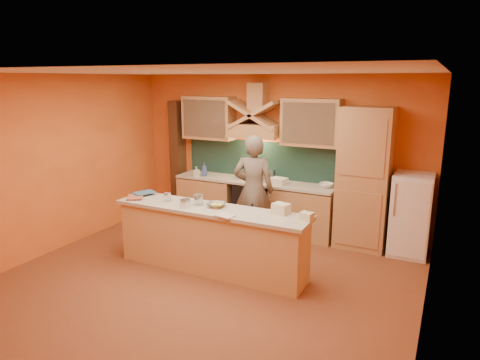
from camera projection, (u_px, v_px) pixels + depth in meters
The scene contains 36 objects.
floor at pixel (207, 279), 5.94m from camera, with size 5.50×5.00×0.01m, color brown.
ceiling at pixel (203, 72), 5.29m from camera, with size 5.50×5.00×0.01m, color white.
wall_back at pixel (276, 153), 7.80m from camera, with size 5.50×0.02×2.80m, color orange.
wall_front at pixel (45, 247), 3.44m from camera, with size 5.50×0.02×2.80m, color orange.
wall_left at pixel (57, 164), 6.81m from camera, with size 0.02×5.00×2.80m, color orange.
wall_right at pixel (433, 209), 4.42m from camera, with size 0.02×5.00×2.80m, color orange.
base_cabinet_left at pixel (209, 200), 8.30m from camera, with size 1.10×0.60×0.86m, color tan.
base_cabinet_right at pixel (303, 213), 7.48m from camera, with size 1.10×0.60×0.86m, color tan.
counter_top at pixel (254, 181), 7.78m from camera, with size 3.00×0.62×0.04m, color #BBB19E.
stove at pixel (254, 205), 7.88m from camera, with size 0.60×0.58×0.90m, color black.
backsplash at pixel (260, 160), 7.95m from camera, with size 3.00×0.03×0.70m, color #16322C.
range_hood at pixel (255, 131), 7.61m from camera, with size 0.92×0.50×0.24m, color tan.
hood_chimney at pixel (258, 97), 7.56m from camera, with size 0.30×0.30×0.50m, color tan.
upper_cabinet_left at pixel (209, 118), 8.07m from camera, with size 1.00×0.35×0.80m, color tan.
upper_cabinet_right at pixel (311, 122), 7.20m from camera, with size 1.00×0.35×0.80m, color tan.
pantry_column at pixel (364, 179), 6.88m from camera, with size 0.80×0.60×2.30m, color tan.
fridge at pixel (411, 215), 6.67m from camera, with size 0.58×0.60×1.30m, color white.
trim_column_left at pixel (178, 159), 8.61m from camera, with size 0.20×0.30×2.30m, color #472816.
island_body at pixel (211, 241), 6.14m from camera, with size 2.80×0.55×0.88m, color #DDAE71.
island_top at pixel (211, 209), 6.03m from camera, with size 2.90×0.62×0.05m, color #BBB19E.
person at pixel (253, 190), 7.06m from camera, with size 0.67×0.44×1.85m, color #70665B.
pot_large at pixel (243, 176), 7.88m from camera, with size 0.21×0.21×0.15m, color silver.
pot_small at pixel (264, 178), 7.68m from camera, with size 0.21×0.21×0.16m, color silver.
soap_bottle_a at pixel (196, 172), 8.02m from camera, with size 0.09×0.09×0.20m, color silver.
soap_bottle_b at pixel (204, 169), 8.08m from camera, with size 0.10×0.10×0.26m, color #334A8D.
bowl_back at pixel (326, 185), 7.25m from camera, with size 0.24×0.24×0.08m, color silver.
dish_rack at pixel (279, 181), 7.53m from camera, with size 0.27×0.21×0.10m, color white.
book_lower at pixel (127, 197), 6.50m from camera, with size 0.23×0.32×0.03m, color #B0563E.
book_upper at pixel (141, 191), 6.77m from camera, with size 0.24×0.32×0.02m, color #395E7F.
jar_large at pixel (198, 200), 6.15m from camera, with size 0.13×0.13×0.15m, color silver.
jar_small at pixel (168, 197), 6.34m from camera, with size 0.11×0.11×0.12m, color white.
kitchen_scale at pixel (185, 204), 6.04m from camera, with size 0.12×0.12×0.10m, color white.
mixing_bowl at pixel (216, 205), 6.06m from camera, with size 0.26×0.26×0.06m, color silver.
cloth at pixel (225, 216), 5.65m from camera, with size 0.24×0.18×0.02m, color beige.
grocery_bag_a at pixel (281, 209), 5.75m from camera, with size 0.21×0.17×0.14m, color beige.
grocery_bag_b at pixel (307, 216), 5.50m from camera, with size 0.16×0.12×0.10m, color beige.
Camera 1 is at (2.85, -4.68, 2.72)m, focal length 32.00 mm.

